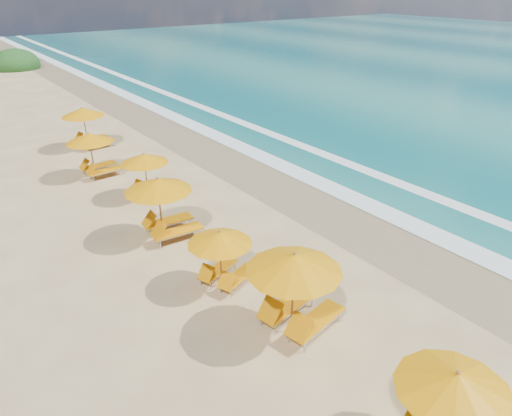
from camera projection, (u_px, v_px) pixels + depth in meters
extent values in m
plane|color=tan|center=(256.00, 236.00, 17.58)|extent=(160.00, 160.00, 0.00)
cube|color=#8F7E55|center=(331.00, 208.00, 19.72)|extent=(4.00, 160.00, 0.01)
cube|color=white|center=(356.00, 199.00, 20.51)|extent=(1.20, 160.00, 0.01)
cube|color=white|center=(399.00, 183.00, 22.12)|extent=(0.80, 160.00, 0.01)
cylinder|color=olive|center=(447.00, 416.00, 9.05)|extent=(0.05, 0.05, 2.19)
cone|color=orange|center=(456.00, 382.00, 8.64)|extent=(2.34, 2.34, 0.44)
sphere|color=olive|center=(458.00, 373.00, 8.53)|extent=(0.08, 0.08, 0.08)
cylinder|color=olive|center=(293.00, 295.00, 12.28)|extent=(0.06, 0.06, 2.47)
cone|color=orange|center=(294.00, 263.00, 11.82)|extent=(2.95, 2.95, 0.50)
sphere|color=olive|center=(294.00, 253.00, 11.70)|extent=(0.09, 0.09, 0.09)
cylinder|color=olive|center=(221.00, 261.00, 14.27)|extent=(0.05, 0.05, 1.95)
cone|color=orange|center=(220.00, 238.00, 13.92)|extent=(2.57, 2.57, 0.39)
sphere|color=olive|center=(219.00, 231.00, 13.82)|extent=(0.07, 0.07, 0.07)
cylinder|color=olive|center=(160.00, 209.00, 16.97)|extent=(0.06, 0.06, 2.37)
cone|color=orange|center=(158.00, 185.00, 16.53)|extent=(2.65, 2.65, 0.48)
sphere|color=olive|center=(157.00, 178.00, 16.42)|extent=(0.08, 0.08, 0.08)
cylinder|color=olive|center=(146.00, 176.00, 20.29)|extent=(0.05, 0.05, 2.01)
cone|color=orange|center=(144.00, 158.00, 19.92)|extent=(2.37, 2.37, 0.40)
sphere|color=olive|center=(144.00, 153.00, 19.82)|extent=(0.07, 0.07, 0.07)
cylinder|color=olive|center=(92.00, 156.00, 22.44)|extent=(0.05, 0.05, 2.16)
cone|color=orange|center=(89.00, 138.00, 22.04)|extent=(2.33, 2.33, 0.43)
sphere|color=olive|center=(88.00, 133.00, 21.94)|extent=(0.08, 0.08, 0.08)
cylinder|color=olive|center=(85.00, 129.00, 26.27)|extent=(0.06, 0.06, 2.31)
cone|color=orange|center=(83.00, 112.00, 25.84)|extent=(2.57, 2.57, 0.46)
sphere|color=olive|center=(82.00, 107.00, 25.73)|extent=(0.08, 0.08, 0.08)
ellipsoid|color=#163D14|center=(16.00, 64.00, 50.26)|extent=(5.00, 5.00, 3.25)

